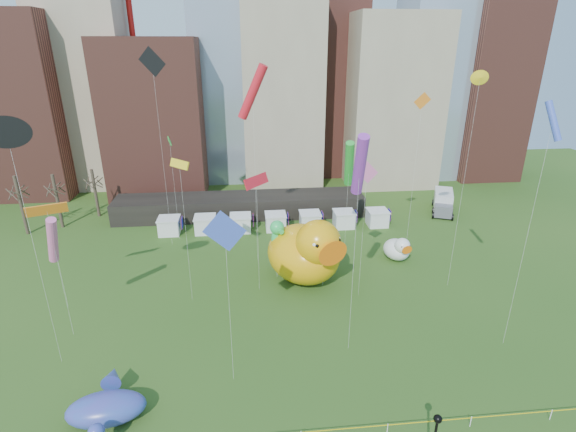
{
  "coord_description": "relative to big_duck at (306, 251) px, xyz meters",
  "views": [
    {
      "loc": [
        -3.05,
        -21.32,
        25.11
      ],
      "look_at": [
        0.26,
        11.18,
        12.0
      ],
      "focal_mm": 27.0,
      "sensor_mm": 36.0,
      "label": 1
    }
  ],
  "objects": [
    {
      "name": "seahorse_green",
      "position": [
        -3.19,
        1.11,
        1.38
      ],
      "size": [
        2.03,
        2.28,
        7.08
      ],
      "rotation": [
        0.0,
        0.0,
        0.35
      ],
      "color": "silver",
      "rests_on": "ground"
    },
    {
      "name": "kite_3",
      "position": [
        5.57,
        5.2,
        8.38
      ],
      "size": [
        1.81,
        3.58,
        15.05
      ],
      "color": "silver",
      "rests_on": "ground"
    },
    {
      "name": "kite_1",
      "position": [
        -22.77,
        -7.44,
        5.88
      ],
      "size": [
        2.3,
        2.7,
        11.98
      ],
      "color": "silver",
      "rests_on": "ground"
    },
    {
      "name": "seahorse_purple",
      "position": [
        1.73,
        -1.15,
        -0.15
      ],
      "size": [
        1.14,
        1.42,
        4.94
      ],
      "rotation": [
        0.0,
        0.0,
        -0.05
      ],
      "color": "silver",
      "rests_on": "ground"
    },
    {
      "name": "kite_10",
      "position": [
        -22.5,
        -11.09,
        15.69
      ],
      "size": [
        2.26,
        0.61,
        20.58
      ],
      "color": "silver",
      "rests_on": "ground"
    },
    {
      "name": "kite_12",
      "position": [
        -12.45,
        -2.47,
        10.78
      ],
      "size": [
        2.05,
        2.06,
        15.03
      ],
      "color": "silver",
      "rests_on": "ground"
    },
    {
      "name": "kite_6",
      "position": [
        -24.94,
        -2.68,
        6.89
      ],
      "size": [
        3.51,
        1.77,
        11.21
      ],
      "color": "silver",
      "rests_on": "ground"
    },
    {
      "name": "bare_trees",
      "position": [
        -33.48,
        19.51,
        0.27
      ],
      "size": [
        8.44,
        6.44,
        8.5
      ],
      "color": "#382B21",
      "rests_on": "ground"
    },
    {
      "name": "kite_2",
      "position": [
        -16.51,
        11.35,
        18.96
      ],
      "size": [
        3.23,
        1.09,
        24.79
      ],
      "color": "silver",
      "rests_on": "ground"
    },
    {
      "name": "small_duck",
      "position": [
        11.97,
        4.01,
        -2.24
      ],
      "size": [
        3.8,
        4.56,
        3.27
      ],
      "rotation": [
        0.0,
        0.0,
        0.22
      ],
      "color": "white",
      "rests_on": "ground"
    },
    {
      "name": "kite_9",
      "position": [
        5.18,
        -3.44,
        9.63
      ],
      "size": [
        2.32,
        0.36,
        14.83
      ],
      "color": "silver",
      "rests_on": "ground"
    },
    {
      "name": "kite_4",
      "position": [
        15.57,
        -2.52,
        18.16
      ],
      "size": [
        1.36,
        0.39,
        22.78
      ],
      "color": "silver",
      "rests_on": "ground"
    },
    {
      "name": "skyline",
      "position": [
        -1.07,
        40.03,
        17.7
      ],
      "size": [
        101.0,
        23.0,
        68.0
      ],
      "color": "brown",
      "rests_on": "ground"
    },
    {
      "name": "kite_13",
      "position": [
        16.14,
        -12.61,
        16.0
      ],
      "size": [
        1.32,
        1.74,
        21.27
      ],
      "color": "silver",
      "rests_on": "ground"
    },
    {
      "name": "whale_inflatable",
      "position": [
        -16.82,
        -17.68,
        -2.63
      ],
      "size": [
        5.75,
        7.12,
        2.43
      ],
      "rotation": [
        0.0,
        0.0,
        0.1
      ],
      "color": "#4A3BA1",
      "rests_on": "ground"
    },
    {
      "name": "big_duck",
      "position": [
        0.0,
        0.0,
        0.0
      ],
      "size": [
        10.79,
        11.7,
        8.15
      ],
      "rotation": [
        0.0,
        0.0,
        0.43
      ],
      "color": "#EBA20C",
      "rests_on": "ground"
    },
    {
      "name": "kite_11",
      "position": [
        -15.74,
        12.94,
        9.77
      ],
      "size": [
        0.84,
        2.52,
        14.0
      ],
      "color": "silver",
      "rests_on": "ground"
    },
    {
      "name": "kite_0",
      "position": [
        -5.33,
        -1.21,
        8.6
      ],
      "size": [
        2.57,
        2.95,
        12.91
      ],
      "color": "silver",
      "rests_on": "ground"
    },
    {
      "name": "kite_5",
      "position": [
        -7.94,
        -14.72,
        9.12
      ],
      "size": [
        3.02,
        0.95,
        14.58
      ],
      "color": "silver",
      "rests_on": "ground"
    },
    {
      "name": "kite_8",
      "position": [
        -5.27,
        5.71,
        16.45
      ],
      "size": [
        3.64,
        2.05,
        23.18
      ],
      "color": "silver",
      "rests_on": "ground"
    },
    {
      "name": "pavilion",
      "position": [
        -7.32,
        20.97,
        -2.14
      ],
      "size": [
        38.0,
        6.0,
        3.2
      ],
      "primitive_type": "cube",
      "color": "black",
      "rests_on": "ground"
    },
    {
      "name": "kite_14",
      "position": [
        12.87,
        3.71,
        14.7
      ],
      "size": [
        1.86,
        0.17,
        20.23
      ],
      "color": "silver",
      "rests_on": "ground"
    },
    {
      "name": "vendor_tents",
      "position": [
        -2.3,
        14.97,
        -2.64
      ],
      "size": [
        33.24,
        2.8,
        2.4
      ],
      "color": "white",
      "rests_on": "ground"
    },
    {
      "name": "kite_7",
      "position": [
        2.11,
        -11.86,
        12.9
      ],
      "size": [
        1.26,
        3.11,
        19.22
      ],
      "color": "silver",
      "rests_on": "ground"
    },
    {
      "name": "box_truck",
      "position": [
        24.74,
        19.45,
        -2.13
      ],
      "size": [
        5.32,
        7.84,
        3.14
      ],
      "rotation": [
        0.0,
        0.0,
        -0.4
      ],
      "color": "silver",
      "rests_on": "ground"
    }
  ]
}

